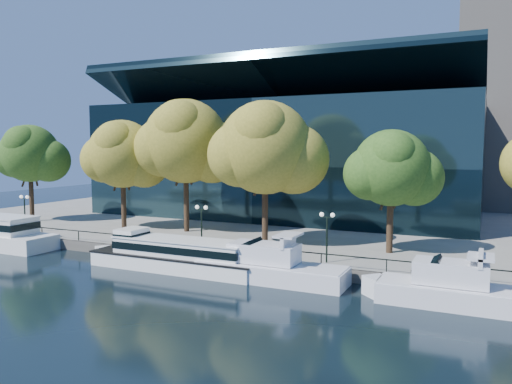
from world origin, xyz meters
The scene contains 15 objects.
ground centered at (0.00, 0.00, 0.00)m, with size 160.00×160.00×0.00m, color black.
promenade centered at (0.00, 36.38, 0.50)m, with size 90.00×67.08×1.00m.
railing centered at (0.00, 3.25, 1.94)m, with size 88.20×0.08×0.99m.
convention_building centered at (-4.00, 31.79, 8.51)m, with size 50.00×24.57×21.43m.
tour_boat centered at (-2.27, 0.79, 1.35)m, with size 16.72×3.73×3.17m.
cruiser_near centered at (6.29, 0.80, 1.16)m, with size 12.91×3.32×3.74m.
cruiser_far centered at (19.62, 0.23, 1.17)m, with size 11.32×3.14×3.70m.
tree_0 centered at (-29.93, 10.69, 9.29)m, with size 8.88×7.28×12.01m.
tree_1 centered at (-15.66, 10.98, 9.29)m, with size 9.53×7.82×12.27m.
tree_2 centered at (-8.13, 12.34, 10.66)m, with size 11.39×9.34×14.41m.
tree_3 centered at (2.71, 9.20, 9.98)m, with size 10.97×8.99×13.56m.
tree_4 centered at (14.05, 10.41, 8.27)m, with size 8.29×6.80×10.74m.
lamp_0 centered at (-23.90, 4.50, 3.98)m, with size 1.26×0.36×4.03m.
lamp_1 centered at (-1.57, 4.50, 3.98)m, with size 1.26×0.36×4.03m.
lamp_2 centered at (10.05, 4.50, 3.98)m, with size 1.26×0.36×4.03m.
Camera 1 is at (21.57, -33.43, 10.15)m, focal length 35.00 mm.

